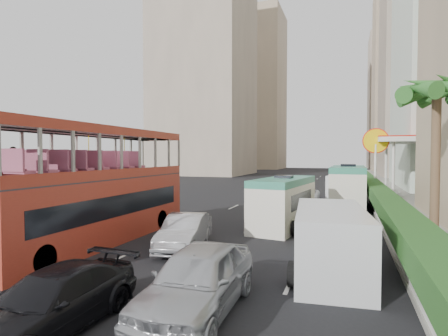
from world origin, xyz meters
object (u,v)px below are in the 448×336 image
at_px(minibus_near, 284,203).
at_px(car_silver_lane_b, 198,312).
at_px(panel_van_near, 330,241).
at_px(van_asset, 306,202).
at_px(car_silver_lane_a, 185,248).
at_px(minibus_far, 348,187).
at_px(car_black, 53,331).
at_px(panel_van_far, 343,186).
at_px(shell_station, 414,168).
at_px(palm_tree, 435,166).
at_px(double_decker_bus, 97,185).

bearing_deg(minibus_near, car_silver_lane_b, -83.42).
relative_size(minibus_near, panel_van_near, 1.13).
relative_size(van_asset, panel_van_near, 0.82).
distance_m(car_silver_lane_a, minibus_far, 15.41).
relative_size(car_black, minibus_far, 0.65).
xyz_separation_m(car_black, panel_van_far, (5.63, 27.54, 1.05)).
bearing_deg(minibus_far, car_black, -105.35).
height_order(car_silver_lane_a, shell_station, shell_station).
xyz_separation_m(car_silver_lane_a, car_silver_lane_b, (2.88, -5.17, 0.00)).
height_order(car_black, minibus_far, minibus_far).
distance_m(palm_tree, shell_station, 19.14).
height_order(van_asset, panel_van_far, panel_van_far).
height_order(van_asset, shell_station, shell_station).
bearing_deg(palm_tree, car_silver_lane_b, -127.62).
relative_size(minibus_far, shell_station, 0.86).
height_order(minibus_far, panel_van_far, minibus_far).
bearing_deg(palm_tree, shell_station, 83.40).
xyz_separation_m(minibus_far, palm_tree, (3.40, -10.31, 1.86)).
distance_m(car_black, minibus_near, 13.12).
bearing_deg(minibus_near, car_silver_lane_a, -110.87).
relative_size(van_asset, minibus_near, 0.73).
relative_size(minibus_near, palm_tree, 0.93).
bearing_deg(car_silver_lane_a, panel_van_far, 63.09).
xyz_separation_m(van_asset, panel_van_far, (2.82, 4.34, 1.05)).
bearing_deg(panel_van_near, car_silver_lane_b, -131.28).
height_order(car_silver_lane_b, minibus_near, minibus_near).
height_order(car_silver_lane_a, car_silver_lane_b, car_silver_lane_b).
relative_size(car_silver_lane_b, panel_van_far, 0.91).
bearing_deg(car_silver_lane_a, car_black, -98.79).
relative_size(double_decker_bus, palm_tree, 1.72).
distance_m(van_asset, shell_station, 11.34).
relative_size(car_silver_lane_b, panel_van_near, 0.90).
height_order(car_silver_lane_a, minibus_far, minibus_far).
bearing_deg(minibus_far, car_silver_lane_b, -99.45).
bearing_deg(van_asset, panel_van_far, 55.92).
height_order(car_silver_lane_b, car_black, car_silver_lane_b).
height_order(double_decker_bus, palm_tree, palm_tree).
bearing_deg(van_asset, minibus_near, -91.02).
relative_size(car_black, shell_station, 0.56).
distance_m(double_decker_bus, panel_van_near, 10.01).
height_order(car_black, panel_van_near, panel_van_near).
relative_size(double_decker_bus, car_silver_lane_b, 2.32).
bearing_deg(double_decker_bus, panel_van_near, -4.39).
bearing_deg(minibus_near, double_decker_bus, -132.54).
relative_size(car_black, panel_van_far, 0.85).
bearing_deg(car_silver_lane_b, minibus_near, 87.66).
bearing_deg(panel_van_near, van_asset, 92.96).
distance_m(car_silver_lane_b, van_asset, 21.28).
bearing_deg(minibus_near, van_asset, 97.60).
bearing_deg(car_silver_lane_b, palm_tree, 51.03).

